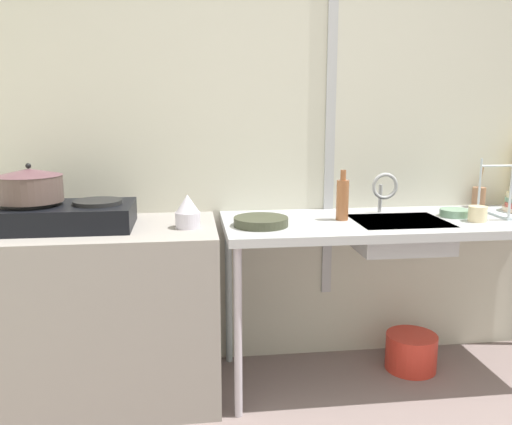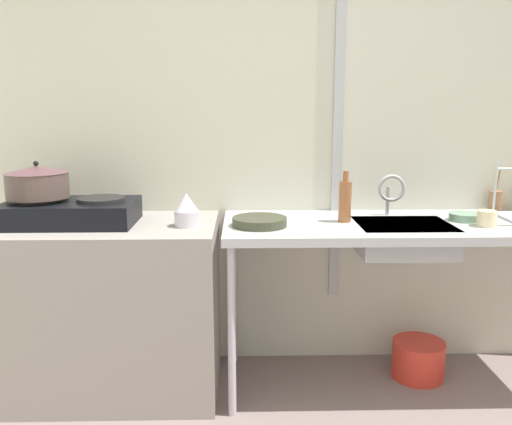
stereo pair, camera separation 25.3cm
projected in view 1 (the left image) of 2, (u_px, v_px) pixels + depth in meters
The scene contains 15 objects.
wall_back at pixel (324, 138), 2.87m from camera, with size 4.56×0.10×2.40m, color beige.
wall_metal_strip at pixel (331, 115), 2.79m from camera, with size 0.05×0.01×1.92m, color #AAACAF.
counter_concrete at pixel (83, 314), 2.52m from camera, with size 1.25×0.62×0.83m, color gray.
counter_sink at pixel (405, 230), 2.64m from camera, with size 1.78×0.62×0.83m.
stove at pixel (66, 216), 2.42m from camera, with size 0.60×0.36×0.12m.
pot_on_left_burner at pixel (30, 185), 2.38m from camera, with size 0.28×0.28×0.17m.
percolator at pixel (188, 212), 2.43m from camera, with size 0.11×0.11×0.15m.
sink_basin at pixel (399, 234), 2.61m from camera, with size 0.44×0.36×0.14m, color #AAACAF.
faucet at pixel (384, 188), 2.72m from camera, with size 0.14×0.08×0.21m.
frying_pan at pixel (261, 222), 2.48m from camera, with size 0.25×0.25×0.04m, color #363928.
cup_by_rack at pixel (478, 214), 2.57m from camera, with size 0.09×0.09×0.07m, color beige.
small_bowl_on_drainboard at pixel (455, 213), 2.69m from camera, with size 0.15×0.15×0.04m, color gray.
bottle_by_sink at pixel (342, 199), 2.59m from camera, with size 0.06×0.06×0.24m.
utensil_jar at pixel (479, 197), 2.93m from camera, with size 0.07×0.07×0.22m.
bucket_on_floor at pixel (411, 352), 2.84m from camera, with size 0.27×0.27×0.19m, color red.
Camera 1 is at (-0.72, -0.95, 1.37)m, focal length 37.88 mm.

